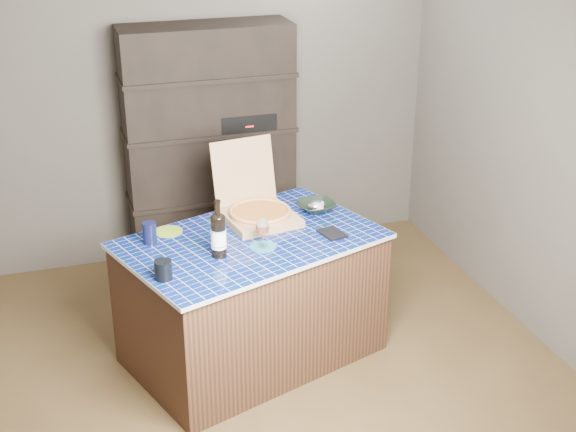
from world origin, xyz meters
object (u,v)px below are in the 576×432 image
object	(u,v)px
bowl	(316,207)
mead_bottle	(218,234)
wine_glass	(262,228)
dvd_case	(332,233)
kitchen_island	(252,298)
pizza_box	(258,210)

from	to	relation	value
bowl	mead_bottle	bearing A→B (deg)	-149.10
wine_glass	dvd_case	distance (m)	0.45
kitchen_island	mead_bottle	bearing A→B (deg)	-162.65
kitchen_island	wine_glass	bearing A→B (deg)	-94.29
mead_bottle	dvd_case	distance (m)	0.71
pizza_box	wine_glass	xyz separation A→B (m)	(-0.08, -0.38, 0.06)
pizza_box	wine_glass	size ratio (longest dim) A/B	3.18
dvd_case	bowl	world-z (taller)	bowl
pizza_box	bowl	xyz separation A→B (m)	(0.38, 0.02, -0.04)
kitchen_island	bowl	bearing A→B (deg)	8.85
wine_glass	pizza_box	bearing A→B (deg)	78.03
mead_bottle	dvd_case	size ratio (longest dim) A/B	2.02
kitchen_island	mead_bottle	world-z (taller)	mead_bottle
mead_bottle	bowl	distance (m)	0.85
wine_glass	bowl	size ratio (longest dim) A/B	0.76
wine_glass	mead_bottle	bearing A→B (deg)	-172.88
kitchen_island	dvd_case	xyz separation A→B (m)	(0.47, -0.09, 0.41)
pizza_box	mead_bottle	bearing A→B (deg)	-138.40
wine_glass	bowl	distance (m)	0.62
kitchen_island	pizza_box	world-z (taller)	pizza_box
dvd_case	mead_bottle	bearing A→B (deg)	172.29
mead_bottle	kitchen_island	bearing A→B (deg)	36.58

